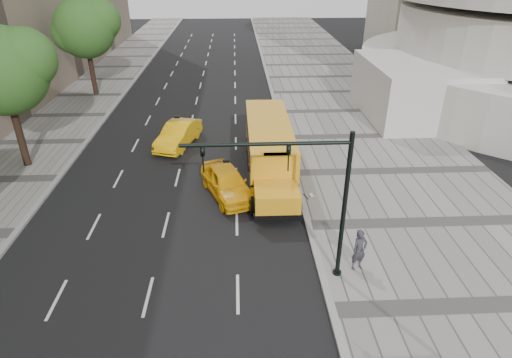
{
  "coord_description": "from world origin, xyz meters",
  "views": [
    {
      "loc": [
        2.62,
        -22.75,
        11.85
      ],
      "look_at": [
        3.5,
        -4.0,
        1.9
      ],
      "focal_mm": 30.0,
      "sensor_mm": 36.0,
      "label": 1
    }
  ],
  "objects_px": {
    "tree_c": "(85,27)",
    "pedestrian": "(359,250)",
    "traffic_signal": "(308,191)",
    "school_bus": "(269,144)",
    "tree_b": "(4,70)",
    "taxi_near": "(227,182)",
    "taxi_far": "(178,135)"
  },
  "relations": [
    {
      "from": "tree_b",
      "to": "traffic_signal",
      "type": "xyz_separation_m",
      "value": [
        15.6,
        -11.06,
        -1.94
      ]
    },
    {
      "from": "school_bus",
      "to": "traffic_signal",
      "type": "distance_m",
      "value": 10.08
    },
    {
      "from": "tree_b",
      "to": "traffic_signal",
      "type": "height_order",
      "value": "tree_b"
    },
    {
      "from": "school_bus",
      "to": "traffic_signal",
      "type": "relative_size",
      "value": 1.81
    },
    {
      "from": "traffic_signal",
      "to": "school_bus",
      "type": "bearing_deg",
      "value": 94.05
    },
    {
      "from": "tree_b",
      "to": "school_bus",
      "type": "xyz_separation_m",
      "value": [
        14.91,
        -1.28,
        -4.27
      ]
    },
    {
      "from": "taxi_near",
      "to": "pedestrian",
      "type": "height_order",
      "value": "pedestrian"
    },
    {
      "from": "tree_b",
      "to": "taxi_near",
      "type": "relative_size",
      "value": 1.8
    },
    {
      "from": "tree_b",
      "to": "traffic_signal",
      "type": "bearing_deg",
      "value": -35.35
    },
    {
      "from": "tree_c",
      "to": "pedestrian",
      "type": "bearing_deg",
      "value": -55.27
    },
    {
      "from": "tree_c",
      "to": "taxi_far",
      "type": "distance_m",
      "value": 16.0
    },
    {
      "from": "tree_b",
      "to": "pedestrian",
      "type": "relative_size",
      "value": 4.53
    },
    {
      "from": "taxi_near",
      "to": "traffic_signal",
      "type": "height_order",
      "value": "traffic_signal"
    },
    {
      "from": "school_bus",
      "to": "tree_c",
      "type": "bearing_deg",
      "value": 132.35
    },
    {
      "from": "school_bus",
      "to": "taxi_far",
      "type": "distance_m",
      "value": 7.34
    },
    {
      "from": "tree_b",
      "to": "taxi_far",
      "type": "distance_m",
      "value": 10.79
    },
    {
      "from": "tree_c",
      "to": "school_bus",
      "type": "xyz_separation_m",
      "value": [
        14.9,
        -16.35,
        -4.35
      ]
    },
    {
      "from": "traffic_signal",
      "to": "taxi_far",
      "type": "bearing_deg",
      "value": 115.34
    },
    {
      "from": "taxi_near",
      "to": "traffic_signal",
      "type": "relative_size",
      "value": 0.74
    },
    {
      "from": "tree_b",
      "to": "taxi_near",
      "type": "height_order",
      "value": "tree_b"
    },
    {
      "from": "tree_c",
      "to": "taxi_far",
      "type": "relative_size",
      "value": 1.78
    },
    {
      "from": "school_bus",
      "to": "pedestrian",
      "type": "bearing_deg",
      "value": -72.39
    },
    {
      "from": "pedestrian",
      "to": "traffic_signal",
      "type": "bearing_deg",
      "value": 165.27
    },
    {
      "from": "tree_b",
      "to": "taxi_far",
      "type": "xyz_separation_m",
      "value": [
        8.97,
        2.93,
        -5.23
      ]
    },
    {
      "from": "pedestrian",
      "to": "traffic_signal",
      "type": "relative_size",
      "value": 0.29
    },
    {
      "from": "tree_b",
      "to": "tree_c",
      "type": "height_order",
      "value": "tree_c"
    },
    {
      "from": "traffic_signal",
      "to": "tree_b",
      "type": "bearing_deg",
      "value": 144.65
    },
    {
      "from": "school_bus",
      "to": "pedestrian",
      "type": "relative_size",
      "value": 6.17
    },
    {
      "from": "school_bus",
      "to": "pedestrian",
      "type": "xyz_separation_m",
      "value": [
        3.01,
        -9.49,
        -0.68
      ]
    },
    {
      "from": "tree_b",
      "to": "taxi_near",
      "type": "bearing_deg",
      "value": -18.4
    },
    {
      "from": "school_bus",
      "to": "taxi_far",
      "type": "height_order",
      "value": "school_bus"
    },
    {
      "from": "school_bus",
      "to": "pedestrian",
      "type": "distance_m",
      "value": 9.98
    }
  ]
}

